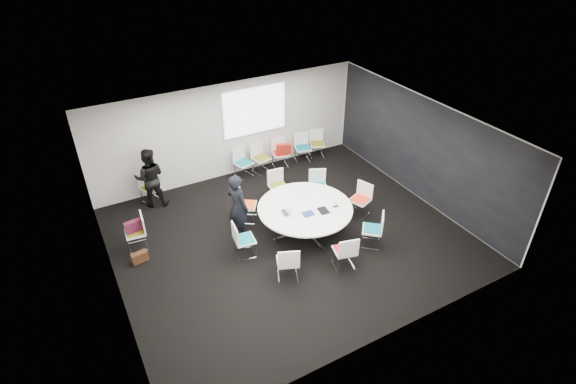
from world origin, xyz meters
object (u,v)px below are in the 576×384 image
brown_bag (140,257)px  chair_ring_g (344,257)px  conference_table (305,213)px  chair_back_c (280,158)px  chair_ring_a (360,205)px  chair_ring_b (318,192)px  chair_back_b (261,163)px  chair_spare_left (137,238)px  chair_ring_e (244,245)px  chair_ring_h (372,235)px  person_back (150,178)px  cup (304,196)px  chair_ring_d (247,211)px  person_main (238,207)px  chair_person_back (152,193)px  chair_ring_c (278,192)px  chair_back_d (303,153)px  chair_back_e (317,149)px  maroon_bag (134,226)px  laptop (287,212)px  chair_ring_f (288,267)px  chair_back_a (244,168)px

brown_bag → chair_ring_g: bearing=-30.9°
conference_table → chair_back_c: size_ratio=2.59×
chair_ring_a → chair_ring_b: (-0.61, 1.07, 0.00)m
chair_back_b → chair_spare_left: size_ratio=1.00×
conference_table → chair_ring_e: (-1.66, -0.09, -0.27)m
chair_ring_g → chair_ring_h: same height
conference_table → chair_back_c: bearing=72.3°
chair_back_c → person_back: 4.00m
chair_ring_g → chair_back_b: 4.71m
chair_ring_e → conference_table: bearing=100.3°
brown_bag → cup: bearing=-6.5°
chair_spare_left → cup: 4.08m
chair_ring_d → person_main: bearing=-6.8°
cup → chair_person_back: bearing=138.6°
chair_ring_b → cup: bearing=61.7°
chair_ring_b → chair_ring_c: (-0.94, 0.51, 0.00)m
chair_ring_c → chair_back_d: 2.36m
person_back → chair_back_b: bearing=-158.8°
chair_back_c → chair_back_e: 1.32m
chair_back_b → person_main: size_ratio=0.51×
chair_ring_d → maroon_bag: chair_ring_d is taller
chair_ring_c → chair_ring_g: same height
chair_ring_c → chair_back_c: (0.94, 1.65, 0.00)m
chair_ring_g → cup: (0.07, 1.91, 0.50)m
chair_ring_g → person_main: (-1.60, 2.13, 0.58)m
chair_ring_a → conference_table: bearing=66.7°
laptop → cup: size_ratio=3.24×
conference_table → chair_ring_a: bearing=-1.8°
chair_ring_g → chair_back_e: size_ratio=1.00×
conference_table → chair_ring_f: bearing=-133.2°
chair_back_c → person_back: (-3.95, -0.19, 0.55)m
laptop → maroon_bag: maroon_bag is taller
conference_table → chair_ring_a: 1.64m
chair_ring_e → laptop: (1.16, 0.10, 0.47)m
chair_back_b → chair_back_a: bearing=-11.8°
chair_back_c → brown_bag: size_ratio=2.44×
chair_ring_b → cup: (-0.82, -0.63, 0.50)m
chair_person_back → chair_back_e: bearing=158.1°
chair_ring_b → chair_back_a: bearing=-36.1°
chair_person_back → cup: bearing=116.4°
chair_ring_h → brown_bag: chair_ring_h is taller
laptop → chair_ring_b: bearing=-47.6°
chair_back_b → brown_bag: (-4.19, -2.33, -0.16)m
maroon_bag → chair_back_e: bearing=16.5°
chair_spare_left → maroon_bag: (-0.02, 0.00, 0.34)m
chair_back_a → chair_ring_a: bearing=102.9°
chair_ring_b → chair_back_e: size_ratio=1.00×
chair_ring_d → chair_back_c: same height
chair_ring_a → chair_back_b: size_ratio=1.00×
maroon_bag → conference_table: bearing=-20.1°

